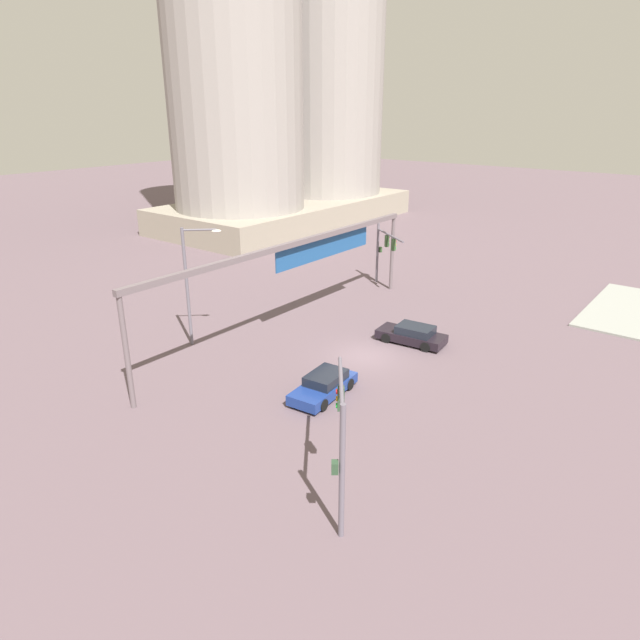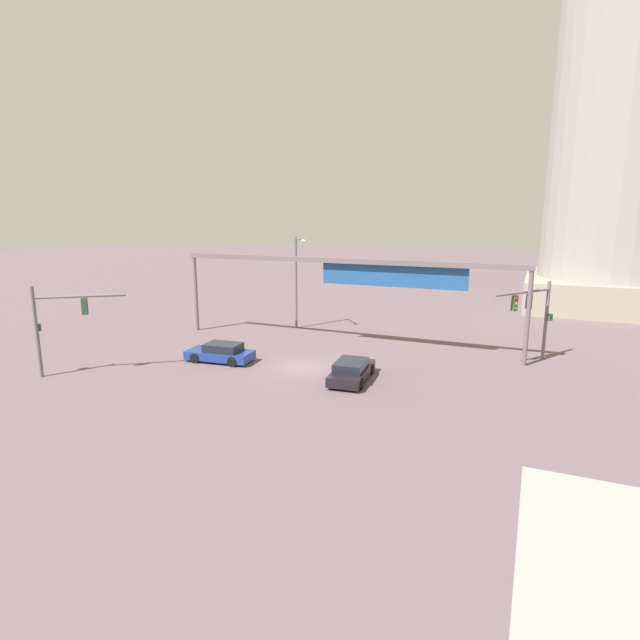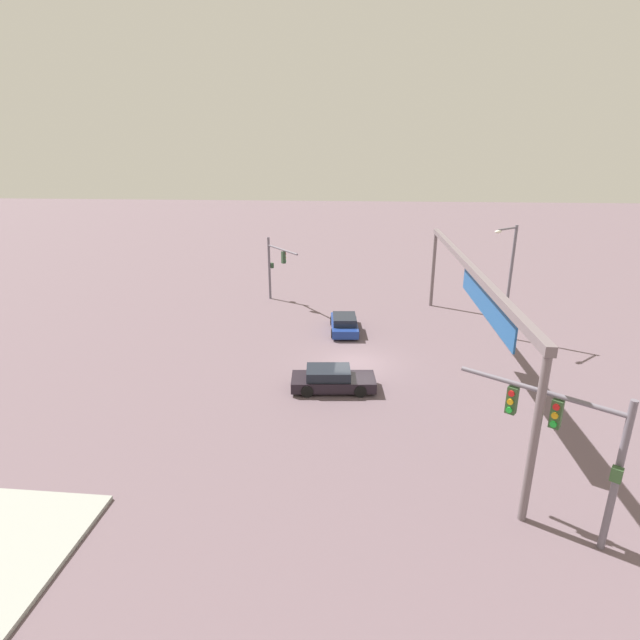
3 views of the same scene
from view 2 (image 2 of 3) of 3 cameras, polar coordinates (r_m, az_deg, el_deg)
name	(u,v)px [view 2 (image 2 of 3)]	position (r m, az deg, el deg)	size (l,w,h in m)	color
ground_plane	(305,367)	(31.30, -1.77, -5.40)	(234.63, 234.63, 0.00)	#614F57
traffic_signal_near_corner	(534,309)	(34.34, 23.19, 1.19)	(3.39, 4.29, 5.15)	slate
traffic_signal_opposite_side	(57,318)	(32.68, -27.78, 0.21)	(4.34, 3.17, 5.34)	slate
streetlamp_curved_arm	(297,276)	(41.15, -2.64, 5.06)	(1.81, 1.89, 7.59)	slate
overhead_sign_gantry	(353,272)	(35.22, 3.73, 5.49)	(25.45, 0.43, 6.32)	#675B5F
sedan_car_approaching	(352,371)	(28.76, 3.62, -5.79)	(2.24, 4.54, 1.21)	black
sedan_car_waiting_far	(221,353)	(32.99, -11.24, -3.69)	(4.45, 2.20, 1.21)	navy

